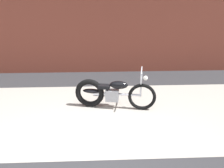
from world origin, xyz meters
TOP-DOWN VIEW (x-y plane):
  - ground_plane at (0.00, 0.00)m, footprint 80.00×80.00m
  - sidewalk_slab at (0.00, 1.75)m, footprint 36.00×3.50m
  - motorcycle_black at (0.46, 2.04)m, footprint 1.99×0.69m

SIDE VIEW (x-z plane):
  - ground_plane at x=0.00m, z-range 0.00..0.00m
  - sidewalk_slab at x=0.00m, z-range 0.00..0.01m
  - motorcycle_black at x=0.46m, z-range -0.12..0.91m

